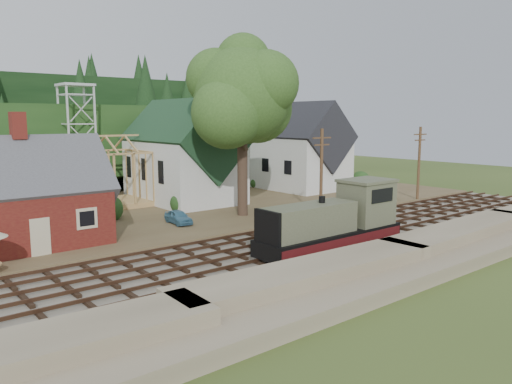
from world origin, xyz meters
TOP-DOWN VIEW (x-y plane):
  - ground at (0.00, 0.00)m, footprint 140.00×140.00m
  - embankment at (0.00, -8.50)m, footprint 64.00×5.00m
  - railroad_bed at (0.00, 0.00)m, footprint 64.00×11.00m
  - village_flat at (0.00, 18.00)m, footprint 64.00×26.00m
  - hillside at (0.00, 42.00)m, footprint 70.00×28.96m
  - ridge at (0.00, 58.00)m, footprint 80.00×20.00m
  - depot at (-16.00, 11.00)m, footprint 10.80×7.41m
  - church at (2.00, 19.68)m, footprint 8.40×15.17m
  - farmhouse at (18.00, 19.00)m, footprint 8.40×10.80m
  - timber_frame at (-6.00, 22.00)m, footprint 8.20×6.20m
  - lattice_tower at (-6.00, 28.00)m, footprint 3.20×3.20m
  - big_tree at (2.17, 10.08)m, footprint 10.90×8.40m
  - telegraph_pole_near at (7.00, 5.20)m, footprint 2.20×0.28m
  - telegraph_pole_far at (22.00, 5.20)m, footprint 2.20×0.28m
  - locomotive at (-0.24, -3.00)m, footprint 11.26×2.81m
  - car_blue at (-4.35, 10.41)m, footprint 1.62×3.40m
  - car_red at (18.41, 15.21)m, footprint 4.11×2.25m

SIDE VIEW (x-z plane):
  - ground at x=0.00m, z-range 0.00..0.00m
  - embankment at x=0.00m, z-range -0.80..0.80m
  - hillside at x=0.00m, z-range -6.37..6.37m
  - ridge at x=0.00m, z-range -6.00..6.00m
  - railroad_bed at x=0.00m, z-range 0.00..0.16m
  - village_flat at x=0.00m, z-range 0.00..0.30m
  - car_red at x=18.41m, z-range 0.30..1.39m
  - car_blue at x=-4.35m, z-range 0.30..1.42m
  - locomotive at x=-0.24m, z-range -0.24..4.29m
  - depot at x=-16.00m, z-range -1.29..7.71m
  - timber_frame at x=-6.00m, z-range -0.23..6.76m
  - telegraph_pole_near at x=7.00m, z-range 0.25..8.25m
  - telegraph_pole_far at x=22.00m, z-range 0.25..8.25m
  - farmhouse at x=18.00m, z-range -0.43..10.17m
  - church at x=2.00m, z-range -1.32..11.68m
  - lattice_tower at x=-6.00m, z-range 3.97..16.10m
  - big_tree at x=2.17m, z-range 2.87..17.57m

